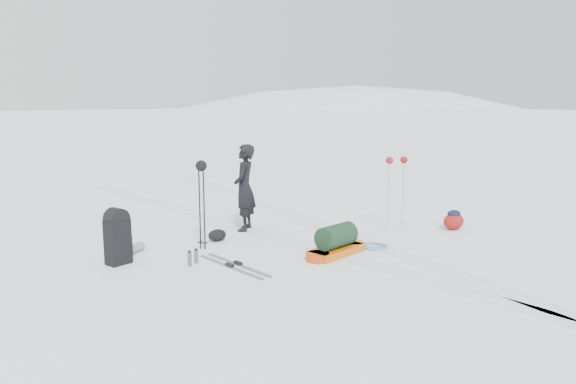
{
  "coord_description": "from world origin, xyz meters",
  "views": [
    {
      "loc": [
        -6.08,
        -7.38,
        2.61
      ],
      "look_at": [
        -0.18,
        0.26,
        0.95
      ],
      "focal_mm": 35.0,
      "sensor_mm": 36.0,
      "label": 1
    }
  ],
  "objects_px": {
    "pulk_sled": "(336,243)",
    "expedition_rucksack": "(119,237)",
    "skier": "(245,188)",
    "ski_poles_black": "(201,177)"
  },
  "relations": [
    {
      "from": "pulk_sled",
      "to": "expedition_rucksack",
      "type": "relative_size",
      "value": 1.55
    },
    {
      "from": "expedition_rucksack",
      "to": "skier",
      "type": "bearing_deg",
      "value": -1.53
    },
    {
      "from": "pulk_sled",
      "to": "expedition_rucksack",
      "type": "bearing_deg",
      "value": 140.07
    },
    {
      "from": "skier",
      "to": "pulk_sled",
      "type": "height_order",
      "value": "skier"
    },
    {
      "from": "skier",
      "to": "expedition_rucksack",
      "type": "xyz_separation_m",
      "value": [
        -2.76,
        -0.61,
        -0.43
      ]
    },
    {
      "from": "pulk_sled",
      "to": "ski_poles_black",
      "type": "relative_size",
      "value": 0.9
    },
    {
      "from": "skier",
      "to": "pulk_sled",
      "type": "bearing_deg",
      "value": 51.01
    },
    {
      "from": "skier",
      "to": "ski_poles_black",
      "type": "bearing_deg",
      "value": -16.67
    },
    {
      "from": "skier",
      "to": "pulk_sled",
      "type": "distance_m",
      "value": 2.48
    },
    {
      "from": "expedition_rucksack",
      "to": "ski_poles_black",
      "type": "distance_m",
      "value": 1.66
    }
  ]
}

